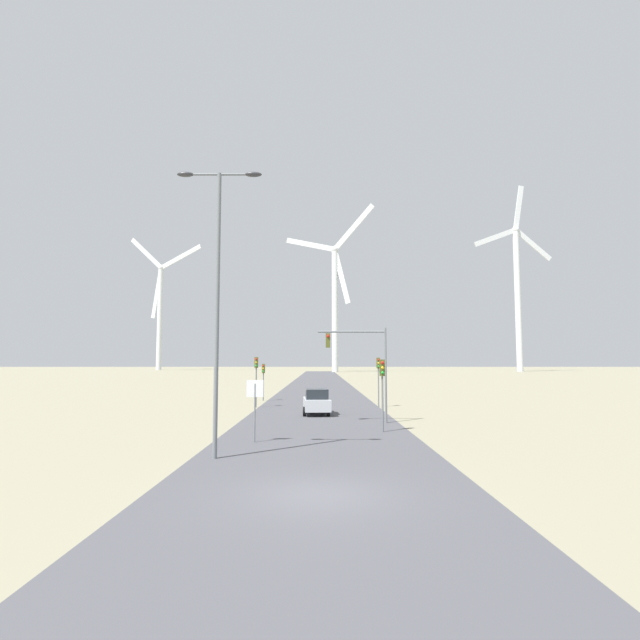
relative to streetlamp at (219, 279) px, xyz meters
name	(u,v)px	position (x,y,z in m)	size (l,w,h in m)	color
ground_plane	(318,494)	(4.07, -5.29, -7.16)	(600.00, 600.00, 0.00)	gray
road_surface	(321,392)	(4.07, 42.71, -7.16)	(10.00, 240.00, 0.01)	#47474C
streetlamp	(219,279)	(0.00, 0.00, 0.00)	(3.51, 0.32, 11.64)	slate
stop_sign_near	(256,399)	(1.06, 3.93, -5.11)	(0.81, 0.07, 2.93)	slate
traffic_light_post_near_left	(258,370)	(-1.16, 21.72, -4.12)	(0.28, 0.34, 4.16)	slate
traffic_light_post_near_right	(384,379)	(7.57, 7.35, -4.29)	(0.28, 0.33, 3.92)	slate
traffic_light_post_mid_left	(265,374)	(-1.33, 28.51, -4.56)	(0.28, 0.33, 3.55)	slate
traffic_light_post_mid_right	(380,371)	(9.04, 21.78, -4.16)	(0.28, 0.34, 4.10)	slate
traffic_light_mast_overhead	(363,355)	(6.79, 11.29, -2.95)	(4.32, 0.35, 5.92)	slate
car_approaching	(318,402)	(3.92, 16.25, -6.25)	(2.07, 4.21, 1.83)	#B7BCC1
wind_turbine_far_left	(162,305)	(-63.69, 190.09, 20.21)	(34.95, 15.83, 58.00)	silver
wind_turbine_left	(336,295)	(9.37, 151.43, 19.51)	(30.96, 15.27, 57.18)	silver
wind_turbine_center	(519,286)	(76.11, 159.74, 23.84)	(29.56, 3.76, 68.60)	silver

